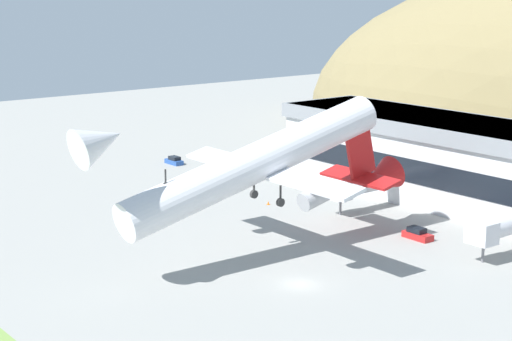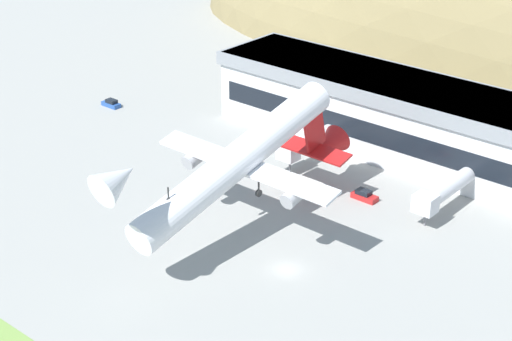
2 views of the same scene
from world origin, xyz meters
TOP-DOWN VIEW (x-y plane):
  - ground_plane at (0.00, 0.00)m, footprint 347.94×347.94m
  - terminal_building at (9.06, 44.46)m, footprint 111.26×17.38m
  - jetway_0 at (-19.43, 28.88)m, footprint 3.38×13.37m
  - jetway_1 at (8.09, 28.15)m, footprint 3.38×14.73m
  - cargo_airplane at (-11.37, 3.20)m, footprint 32.06×50.79m
  - service_car_0 at (-66.55, 25.21)m, footprint 4.23×1.80m
  - service_car_1 at (-3.82, 24.76)m, footprint 4.34×1.90m
  - traffic_cone_0 at (-31.08, 20.22)m, footprint 0.52×0.52m

SIDE VIEW (x-z plane):
  - ground_plane at x=0.00m, z-range 0.00..0.00m
  - traffic_cone_0 at x=-31.08m, z-range -0.01..0.57m
  - service_car_0 at x=-66.55m, z-range -0.14..1.44m
  - service_car_1 at x=-3.82m, z-range -0.14..1.48m
  - jetway_0 at x=-19.43m, z-range 1.28..6.71m
  - jetway_1 at x=8.09m, z-range 1.28..6.71m
  - terminal_building at x=9.06m, z-range 0.89..14.22m
  - cargo_airplane at x=-11.37m, z-range 3.82..20.50m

